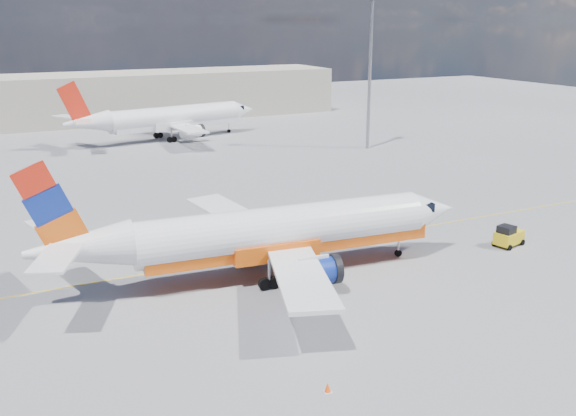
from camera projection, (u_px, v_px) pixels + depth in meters
name	position (u px, v px, depth m)	size (l,w,h in m)	color
ground	(320.00, 260.00, 46.55)	(240.00, 240.00, 0.00)	slate
taxi_line	(301.00, 248.00, 49.13)	(70.00, 0.15, 0.01)	gold
terminal_main	(138.00, 96.00, 112.10)	(70.00, 14.00, 8.00)	#B6AE9C
main_jet	(270.00, 233.00, 42.93)	(30.34, 23.93, 9.20)	white
second_jet	(169.00, 119.00, 92.58)	(30.44, 23.55, 9.18)	white
gse_tug	(508.00, 236.00, 49.27)	(2.65, 2.00, 1.71)	black
traffic_cone	(328.00, 388.00, 30.00)	(0.36, 0.36, 0.50)	white
floodlight_mast	(370.00, 55.00, 83.64)	(1.51, 1.51, 20.65)	#929299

